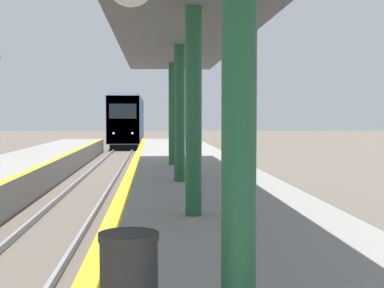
{
  "coord_description": "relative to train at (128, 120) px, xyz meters",
  "views": [
    {
      "loc": [
        2.34,
        -1.71,
        2.73
      ],
      "look_at": [
        4.0,
        20.96,
        1.56
      ],
      "focal_mm": 50.0,
      "sensor_mm": 36.0,
      "label": 1
    }
  ],
  "objects": [
    {
      "name": "train",
      "position": [
        0.0,
        0.0,
        0.0
      ],
      "size": [
        2.63,
        17.09,
        4.63
      ],
      "color": "black",
      "rests_on": "ground"
    },
    {
      "name": "station_canopy",
      "position": [
        3.05,
        -38.4,
        2.22
      ],
      "size": [
        3.21,
        19.87,
        3.85
      ],
      "color": "#1E5133",
      "rests_on": "platform_right"
    },
    {
      "name": "trash_bin",
      "position": [
        2.14,
        -45.97,
        -0.96
      ],
      "size": [
        0.49,
        0.49,
        0.81
      ],
      "color": "#262628",
      "rests_on": "platform_right"
    }
  ]
}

